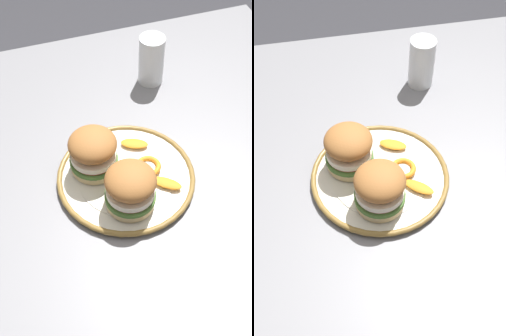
% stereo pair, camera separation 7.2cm
% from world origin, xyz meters
% --- Properties ---
extents(ground_plane, '(8.00, 8.00, 0.00)m').
position_xyz_m(ground_plane, '(0.00, 0.00, 0.00)').
color(ground_plane, '#333338').
extents(dining_table, '(1.14, 0.98, 0.73)m').
position_xyz_m(dining_table, '(0.00, 0.00, 0.63)').
color(dining_table, gray).
rests_on(dining_table, ground).
extents(dinner_plate, '(0.30, 0.30, 0.02)m').
position_xyz_m(dinner_plate, '(0.01, 0.05, 0.74)').
color(dinner_plate, silver).
rests_on(dinner_plate, dining_table).
extents(sandwich_half_left, '(0.13, 0.13, 0.10)m').
position_xyz_m(sandwich_half_left, '(0.03, 0.12, 0.80)').
color(sandwich_half_left, beige).
rests_on(sandwich_half_left, dinner_plate).
extents(sandwich_half_right, '(0.11, 0.11, 0.10)m').
position_xyz_m(sandwich_half_right, '(0.07, 0.01, 0.80)').
color(sandwich_half_right, beige).
rests_on(sandwich_half_right, dinner_plate).
extents(orange_peel_curled, '(0.08, 0.08, 0.01)m').
position_xyz_m(orange_peel_curled, '(-0.04, 0.05, 0.75)').
color(orange_peel_curled, orange).
rests_on(orange_peel_curled, dinner_plate).
extents(orange_peel_strip_long, '(0.07, 0.05, 0.01)m').
position_xyz_m(orange_peel_strip_long, '(-0.03, -0.02, 0.75)').
color(orange_peel_strip_long, orange).
rests_on(orange_peel_strip_long, dinner_plate).
extents(orange_peel_strip_short, '(0.07, 0.06, 0.01)m').
position_xyz_m(orange_peel_strip_short, '(-0.06, 0.10, 0.75)').
color(orange_peel_strip_short, orange).
rests_on(orange_peel_strip_short, dinner_plate).
extents(drinking_glass, '(0.07, 0.07, 0.13)m').
position_xyz_m(drinking_glass, '(-0.15, -0.24, 0.79)').
color(drinking_glass, white).
rests_on(drinking_glass, dining_table).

